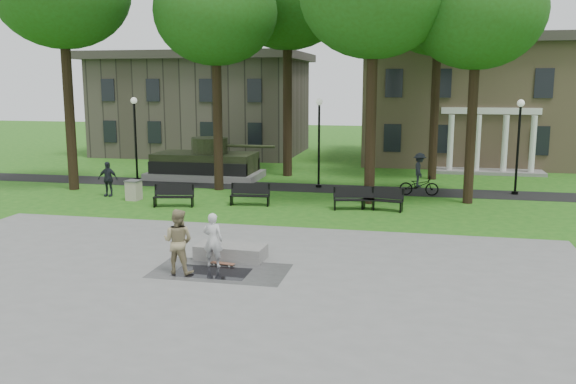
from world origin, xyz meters
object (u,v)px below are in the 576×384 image
skateboarder (213,240)px  friend_watching (178,241)px  cyclist (419,178)px  trash_bin (134,190)px  park_bench_0 (174,195)px  concrete_block (231,252)px

skateboarder → friend_watching: 1.13m
friend_watching → cyclist: bearing=-111.0°
friend_watching → trash_bin: size_ratio=2.00×
skateboarder → cyclist: (6.09, 13.56, 0.01)m
cyclist → park_bench_0: 11.99m
skateboarder → trash_bin: (-7.25, 9.47, -0.37)m
cyclist → trash_bin: 13.96m
park_bench_0 → skateboarder: bearing=-71.9°
friend_watching → skateboarder: bearing=-130.7°
concrete_block → park_bench_0: (-5.02, 7.52, 0.28)m
skateboarder → trash_bin: skateboarder is taller
concrete_block → friend_watching: bearing=-122.0°
concrete_block → park_bench_0: park_bench_0 is taller
cyclist → friend_watching: bearing=150.2°
friend_watching → trash_bin: 12.13m
friend_watching → park_bench_0: (-3.96, 9.22, -0.45)m
concrete_block → cyclist: bearing=65.3°
concrete_block → trash_bin: size_ratio=2.29×
park_bench_0 → trash_bin: bearing=146.3°
trash_bin → park_bench_0: bearing=-22.5°
friend_watching → park_bench_0: 10.05m
friend_watching → concrete_block: bearing=-117.4°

